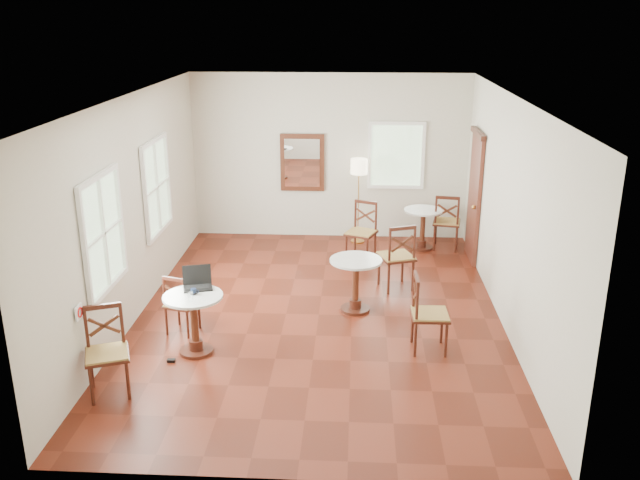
{
  "coord_description": "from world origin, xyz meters",
  "views": [
    {
      "loc": [
        0.49,
        -8.54,
        4.03
      ],
      "look_at": [
        0.0,
        0.3,
        1.0
      ],
      "focal_mm": 37.79,
      "sensor_mm": 36.0,
      "label": 1
    }
  ],
  "objects_px": {
    "chair_mid_b": "(428,314)",
    "chair_back_a": "(447,222)",
    "mouse": "(193,293)",
    "power_adapter": "(171,361)",
    "navy_mug": "(194,292)",
    "chair_near_b": "(107,352)",
    "cafe_table_mid": "(356,279)",
    "cafe_table_back": "(423,225)",
    "water_glass": "(190,297)",
    "laptop": "(197,282)",
    "chair_back_b": "(362,232)",
    "chair_mid_a": "(397,256)",
    "chair_near_a": "(181,304)",
    "floor_lamp": "(359,172)",
    "cafe_table_near": "(194,317)"
  },
  "relations": [
    {
      "from": "floor_lamp",
      "to": "power_adapter",
      "type": "height_order",
      "value": "floor_lamp"
    },
    {
      "from": "cafe_table_near",
      "to": "cafe_table_back",
      "type": "height_order",
      "value": "cafe_table_near"
    },
    {
      "from": "chair_mid_b",
      "to": "chair_back_b",
      "type": "height_order",
      "value": "chair_back_b"
    },
    {
      "from": "cafe_table_near",
      "to": "cafe_table_mid",
      "type": "bearing_deg",
      "value": 34.47
    },
    {
      "from": "cafe_table_back",
      "to": "chair_back_b",
      "type": "xyz_separation_m",
      "value": [
        -1.08,
        -0.6,
        0.05
      ]
    },
    {
      "from": "cafe_table_near",
      "to": "laptop",
      "type": "relative_size",
      "value": 1.84
    },
    {
      "from": "chair_mid_b",
      "to": "chair_back_b",
      "type": "bearing_deg",
      "value": 12.64
    },
    {
      "from": "floor_lamp",
      "to": "mouse",
      "type": "xyz_separation_m",
      "value": [
        -1.99,
        -4.31,
        -0.52
      ]
    },
    {
      "from": "cafe_table_mid",
      "to": "chair_mid_b",
      "type": "distance_m",
      "value": 1.43
    },
    {
      "from": "cafe_table_back",
      "to": "mouse",
      "type": "relative_size",
      "value": 7.93
    },
    {
      "from": "mouse",
      "to": "power_adapter",
      "type": "relative_size",
      "value": 0.96
    },
    {
      "from": "cafe_table_mid",
      "to": "chair_mid_a",
      "type": "height_order",
      "value": "chair_mid_a"
    },
    {
      "from": "chair_mid_b",
      "to": "chair_back_a",
      "type": "distance_m",
      "value": 3.88
    },
    {
      "from": "cafe_table_near",
      "to": "chair_mid_a",
      "type": "relative_size",
      "value": 0.74
    },
    {
      "from": "chair_mid_b",
      "to": "floor_lamp",
      "type": "relative_size",
      "value": 0.64
    },
    {
      "from": "chair_near_a",
      "to": "water_glass",
      "type": "height_order",
      "value": "water_glass"
    },
    {
      "from": "laptop",
      "to": "mouse",
      "type": "height_order",
      "value": "laptop"
    },
    {
      "from": "laptop",
      "to": "power_adapter",
      "type": "height_order",
      "value": "laptop"
    },
    {
      "from": "chair_back_a",
      "to": "floor_lamp",
      "type": "bearing_deg",
      "value": -0.11
    },
    {
      "from": "mouse",
      "to": "navy_mug",
      "type": "relative_size",
      "value": 0.92
    },
    {
      "from": "cafe_table_back",
      "to": "chair_mid_a",
      "type": "height_order",
      "value": "chair_mid_a"
    },
    {
      "from": "cafe_table_mid",
      "to": "laptop",
      "type": "xyz_separation_m",
      "value": [
        -1.96,
        -1.08,
        0.36
      ]
    },
    {
      "from": "chair_mid_a",
      "to": "cafe_table_near",
      "type": "bearing_deg",
      "value": 20.15
    },
    {
      "from": "cafe_table_mid",
      "to": "chair_near_a",
      "type": "distance_m",
      "value": 2.41
    },
    {
      "from": "chair_near_a",
      "to": "chair_back_b",
      "type": "distance_m",
      "value": 3.73
    },
    {
      "from": "chair_back_a",
      "to": "chair_near_b",
      "type": "bearing_deg",
      "value": 59.45
    },
    {
      "from": "chair_mid_b",
      "to": "power_adapter",
      "type": "bearing_deg",
      "value": 97.55
    },
    {
      "from": "chair_near_a",
      "to": "chair_mid_a",
      "type": "height_order",
      "value": "chair_mid_a"
    },
    {
      "from": "cafe_table_mid",
      "to": "chair_back_a",
      "type": "height_order",
      "value": "chair_back_a"
    },
    {
      "from": "chair_near_a",
      "to": "floor_lamp",
      "type": "distance_m",
      "value": 4.52
    },
    {
      "from": "chair_near_a",
      "to": "chair_mid_b",
      "type": "relative_size",
      "value": 0.84
    },
    {
      "from": "chair_back_b",
      "to": "cafe_table_mid",
      "type": "bearing_deg",
      "value": -70.08
    },
    {
      "from": "cafe_table_mid",
      "to": "navy_mug",
      "type": "distance_m",
      "value": 2.38
    },
    {
      "from": "chair_back_a",
      "to": "floor_lamp",
      "type": "distance_m",
      "value": 1.78
    },
    {
      "from": "laptop",
      "to": "cafe_table_back",
      "type": "bearing_deg",
      "value": 34.77
    },
    {
      "from": "chair_mid_b",
      "to": "chair_back_a",
      "type": "height_order",
      "value": "chair_back_a"
    },
    {
      "from": "cafe_table_back",
      "to": "navy_mug",
      "type": "xyz_separation_m",
      "value": [
        -3.13,
        -4.0,
        0.36
      ]
    },
    {
      "from": "chair_mid_b",
      "to": "water_glass",
      "type": "relative_size",
      "value": 8.93
    },
    {
      "from": "laptop",
      "to": "chair_mid_a",
      "type": "bearing_deg",
      "value": 21.09
    },
    {
      "from": "chair_mid_a",
      "to": "chair_mid_b",
      "type": "height_order",
      "value": "chair_mid_a"
    },
    {
      "from": "chair_mid_b",
      "to": "floor_lamp",
      "type": "distance_m",
      "value": 4.26
    },
    {
      "from": "navy_mug",
      "to": "power_adapter",
      "type": "distance_m",
      "value": 0.88
    },
    {
      "from": "chair_near_a",
      "to": "chair_mid_a",
      "type": "relative_size",
      "value": 0.79
    },
    {
      "from": "chair_near_b",
      "to": "chair_mid_b",
      "type": "xyz_separation_m",
      "value": [
        3.6,
        1.19,
        -0.01
      ]
    },
    {
      "from": "chair_back_a",
      "to": "chair_back_b",
      "type": "distance_m",
      "value": 1.62
    },
    {
      "from": "chair_near_b",
      "to": "water_glass",
      "type": "height_order",
      "value": "chair_near_b"
    },
    {
      "from": "cafe_table_back",
      "to": "floor_lamp",
      "type": "relative_size",
      "value": 0.47
    },
    {
      "from": "cafe_table_near",
      "to": "cafe_table_mid",
      "type": "distance_m",
      "value": 2.38
    },
    {
      "from": "cafe_table_back",
      "to": "water_glass",
      "type": "bearing_deg",
      "value": -126.62
    },
    {
      "from": "chair_near_a",
      "to": "chair_mid_b",
      "type": "xyz_separation_m",
      "value": [
        3.16,
        -0.3,
        0.08
      ]
    }
  ]
}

